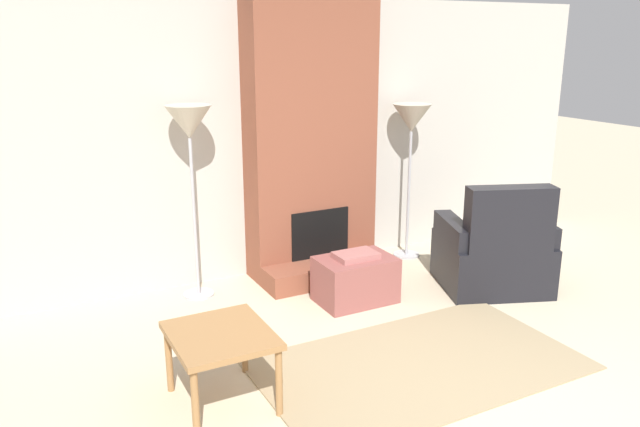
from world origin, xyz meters
TOP-DOWN VIEW (x-y plane):
  - wall_back at (0.00, 3.20)m, footprint 6.93×0.06m
  - fireplace at (0.00, 2.96)m, footprint 1.24×0.71m
  - ottoman at (-0.01, 2.12)m, footprint 0.66×0.45m
  - armchair at (1.26, 1.77)m, footprint 1.15×1.09m
  - side_table at (-1.56, 1.15)m, footprint 0.60×0.67m
  - floor_lamp_left at (-1.19, 2.89)m, footprint 0.39×0.39m
  - floor_lamp_right at (1.08, 2.89)m, footprint 0.39×0.39m
  - area_rug at (-0.17, 0.96)m, footprint 2.27×1.31m

SIDE VIEW (x-z plane):
  - area_rug at x=-0.17m, z-range 0.00..0.01m
  - ottoman at x=-0.01m, z-range -0.02..0.43m
  - armchair at x=1.26m, z-range -0.19..0.83m
  - side_table at x=-1.56m, z-range 0.18..0.67m
  - fireplace at x=0.00m, z-range -0.08..2.52m
  - wall_back at x=0.00m, z-range 0.00..2.60m
  - floor_lamp_right at x=1.08m, z-range 0.59..2.19m
  - floor_lamp_left at x=-1.19m, z-range 0.64..2.34m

